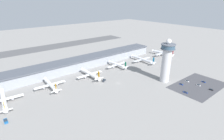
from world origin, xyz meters
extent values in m
plane|color=gray|center=(0.00, 0.00, 0.00)|extent=(1000.00, 1000.00, 0.00)
cube|color=#9399A3|center=(0.00, 70.00, 6.10)|extent=(230.39, 22.00, 12.21)
cube|color=#4C515B|center=(0.00, 70.00, 13.01)|extent=(230.39, 25.00, 1.60)
cube|color=#515154|center=(0.00, 209.18, 0.00)|extent=(345.59, 44.00, 0.01)
cylinder|color=#BCBCC1|center=(46.00, -28.60, 19.09)|extent=(10.15, 10.15, 38.18)
cylinder|color=#565B66|center=(46.00, -28.60, 38.58)|extent=(15.82, 15.82, 0.80)
cylinder|color=#334C60|center=(46.00, -28.60, 41.05)|extent=(14.55, 14.55, 4.12)
cylinder|color=#565B66|center=(46.00, -28.60, 43.61)|extent=(15.82, 15.82, 1.00)
sphere|color=white|center=(46.00, -28.60, 46.84)|extent=(5.46, 5.46, 5.46)
cube|color=#424247|center=(65.47, -59.35, 0.00)|extent=(64.00, 40.00, 0.01)
cylinder|color=white|center=(-108.02, 34.80, 4.10)|extent=(6.64, 35.67, 3.89)
cone|color=white|center=(-106.50, 54.23, 4.10)|extent=(4.15, 3.79, 3.89)
cone|color=white|center=(-109.58, 14.79, 4.10)|extent=(3.85, 4.92, 3.50)
cube|color=white|center=(-107.96, 35.51, 3.42)|extent=(33.95, 7.01, 0.44)
cylinder|color=#A8A8B2|center=(-100.83, 35.95, 2.24)|extent=(2.46, 4.43, 2.14)
cube|color=orange|center=(-109.65, 13.86, 9.15)|extent=(0.52, 2.81, 6.22)
cube|color=white|center=(-109.69, 13.46, 4.49)|extent=(11.01, 2.84, 0.24)
cylinder|color=black|center=(-106.73, 51.29, 1.08)|extent=(0.28, 0.28, 2.16)
cylinder|color=black|center=(-105.31, 34.50, 1.08)|extent=(0.28, 0.28, 2.16)
cylinder|color=black|center=(-110.74, 34.92, 1.08)|extent=(0.28, 0.28, 2.16)
cylinder|color=white|center=(-63.88, 36.86, 4.48)|extent=(4.86, 29.14, 3.80)
cone|color=white|center=(-63.28, 53.07, 4.48)|extent=(3.92, 3.56, 3.80)
cone|color=white|center=(-64.49, 20.08, 4.48)|extent=(3.59, 4.68, 3.42)
cube|color=white|center=(-63.85, 37.44, 3.81)|extent=(33.42, 5.62, 0.44)
cylinder|color=#A8A8B2|center=(-70.80, 38.69, 2.66)|extent=(2.24, 4.25, 2.09)
cylinder|color=#A8A8B2|center=(-56.83, 38.18, 2.66)|extent=(2.24, 4.25, 2.09)
cube|color=orange|center=(-64.52, 19.17, 9.42)|extent=(0.40, 2.81, 6.08)
cube|color=white|center=(-64.54, 18.77, 4.86)|extent=(10.71, 2.39, 0.24)
cylinder|color=black|center=(-63.39, 50.16, 1.29)|extent=(0.28, 0.28, 2.58)
cylinder|color=black|center=(-61.23, 36.54, 1.29)|extent=(0.28, 0.28, 2.58)
cylinder|color=black|center=(-66.54, 36.74, 1.29)|extent=(0.28, 0.28, 2.58)
cylinder|color=white|center=(-15.64, 34.34, 4.44)|extent=(4.75, 29.03, 4.29)
cone|color=white|center=(-15.90, 50.76, 4.44)|extent=(4.35, 3.93, 4.29)
cone|color=white|center=(-15.37, 17.28, 4.44)|extent=(3.94, 5.21, 3.86)
cube|color=white|center=(-15.65, 34.92, 3.69)|extent=(34.08, 4.94, 0.44)
cylinder|color=#A8A8B2|center=(-22.81, 35.81, 2.39)|extent=(2.44, 4.76, 2.36)
cylinder|color=#A8A8B2|center=(-8.52, 36.03, 2.39)|extent=(2.44, 4.76, 2.36)
cube|color=orange|center=(-15.35, 16.25, 10.02)|extent=(0.34, 2.80, 6.87)
cube|color=white|center=(-15.35, 15.85, 4.87)|extent=(12.05, 2.19, 0.24)
cylinder|color=black|center=(-15.85, 47.63, 1.15)|extent=(0.28, 0.28, 2.29)
cylinder|color=black|center=(-12.63, 34.17, 1.15)|extent=(0.28, 0.28, 2.29)
cylinder|color=black|center=(-18.64, 34.07, 1.15)|extent=(0.28, 0.28, 2.29)
cylinder|color=white|center=(31.80, 39.57, 4.45)|extent=(5.44, 25.90, 3.63)
cone|color=white|center=(30.77, 54.02, 4.45)|extent=(3.85, 3.51, 3.63)
cone|color=white|center=(32.87, 24.58, 4.45)|extent=(3.56, 4.57, 3.26)
cube|color=white|center=(31.76, 40.09, 3.82)|extent=(34.50, 6.83, 0.44)
cylinder|color=#A8A8B2|center=(24.51, 40.57, 2.72)|extent=(2.27, 4.12, 1.99)
cylinder|color=#A8A8B2|center=(38.87, 41.59, 2.72)|extent=(2.27, 4.12, 1.99)
cube|color=#14704C|center=(32.93, 23.71, 9.17)|extent=(0.50, 2.81, 5.80)
cube|color=white|center=(32.96, 23.31, 4.81)|extent=(10.27, 2.72, 0.24)
cylinder|color=black|center=(30.97, 51.20, 1.32)|extent=(0.28, 0.28, 2.64)
cylinder|color=black|center=(34.35, 39.47, 1.32)|extent=(0.28, 0.28, 2.64)
cylinder|color=black|center=(29.29, 39.11, 1.32)|extent=(0.28, 0.28, 2.64)
cylinder|color=silver|center=(76.19, 33.02, 4.41)|extent=(4.28, 36.36, 3.77)
cone|color=silver|center=(76.46, 52.87, 4.41)|extent=(3.82, 3.45, 3.77)
cone|color=silver|center=(75.90, 12.61, 4.41)|extent=(3.46, 4.58, 3.40)
cube|color=silver|center=(76.20, 33.75, 3.75)|extent=(33.88, 4.87, 0.44)
cylinder|color=#A8A8B2|center=(69.11, 34.85, 2.61)|extent=(2.13, 4.18, 2.08)
cylinder|color=#A8A8B2|center=(83.31, 34.65, 2.61)|extent=(2.13, 4.18, 2.08)
cube|color=#197FB2|center=(75.89, 11.70, 9.32)|extent=(0.34, 2.80, 6.04)
cube|color=silver|center=(75.88, 11.30, 4.79)|extent=(10.60, 2.15, 0.24)
cylinder|color=black|center=(76.42, 49.97, 1.26)|extent=(0.28, 0.28, 2.52)
cylinder|color=black|center=(78.83, 32.91, 1.26)|extent=(0.28, 0.28, 2.52)
cylinder|color=black|center=(73.54, 32.99, 1.26)|extent=(0.28, 0.28, 2.52)
cylinder|color=silver|center=(126.52, 33.87, 4.84)|extent=(6.10, 30.26, 4.27)
cone|color=silver|center=(125.48, 50.79, 4.84)|extent=(4.50, 4.10, 4.27)
cone|color=silver|center=(127.59, 16.31, 4.84)|extent=(4.15, 5.35, 3.84)
cube|color=silver|center=(126.48, 34.47, 4.09)|extent=(35.37, 6.54, 0.44)
cylinder|color=#A8A8B2|center=(119.05, 35.02, 2.80)|extent=(2.63, 4.83, 2.35)
cylinder|color=#A8A8B2|center=(133.79, 35.92, 2.80)|extent=(2.63, 4.83, 2.35)
cube|color=red|center=(127.65, 15.29, 10.39)|extent=(0.47, 2.81, 6.83)
cube|color=silver|center=(127.68, 14.89, 5.27)|extent=(12.06, 2.73, 0.24)
cylinder|color=black|center=(125.67, 47.67, 1.35)|extent=(0.28, 0.28, 2.70)
cylinder|color=black|center=(129.51, 33.85, 1.35)|extent=(0.28, 0.28, 2.70)
cylinder|color=black|center=(123.54, 33.49, 1.35)|extent=(0.28, 0.28, 2.70)
cube|color=black|center=(-111.84, 4.09, 0.06)|extent=(2.61, 5.38, 0.12)
cube|color=#195699|center=(-111.84, 4.09, 0.67)|extent=(2.73, 6.40, 1.33)
cube|color=#232D38|center=(-111.86, 3.45, 1.88)|extent=(2.33, 1.95, 1.09)
cube|color=black|center=(-8.86, 15.02, 0.06)|extent=(5.58, 4.47, 0.12)
cube|color=#2D333D|center=(-8.86, 15.02, 0.72)|extent=(6.48, 5.04, 1.44)
cube|color=#232D38|center=(-9.39, 14.71, 2.02)|extent=(2.60, 2.64, 1.17)
cube|color=black|center=(39.58, -59.15, 0.06)|extent=(1.79, 4.09, 0.12)
cube|color=navy|center=(39.58, -59.15, 0.38)|extent=(1.89, 4.86, 0.77)
cube|color=#232D38|center=(39.58, -59.27, 1.08)|extent=(1.60, 2.70, 0.63)
cube|color=black|center=(78.60, -59.20, 0.06)|extent=(1.83, 3.88, 0.12)
cube|color=navy|center=(78.60, -59.20, 0.38)|extent=(1.93, 4.61, 0.76)
cube|color=#232D38|center=(78.60, -59.31, 1.07)|extent=(1.64, 2.56, 0.62)
cube|color=black|center=(53.02, -46.49, 0.06)|extent=(1.79, 3.55, 0.12)
cube|color=navy|center=(53.02, -46.49, 0.39)|extent=(1.88, 4.22, 0.77)
cube|color=#232D38|center=(53.02, -46.39, 1.09)|extent=(1.61, 2.34, 0.63)
cube|color=black|center=(65.91, -73.11, 0.06)|extent=(1.83, 3.45, 0.12)
cube|color=black|center=(65.91, -73.11, 0.39)|extent=(1.93, 4.10, 0.78)
cube|color=#232D38|center=(65.90, -73.01, 1.10)|extent=(1.64, 2.28, 0.64)
cube|color=black|center=(65.61, -59.50, 0.06)|extent=(1.91, 3.93, 0.12)
cube|color=silver|center=(65.61, -59.50, 0.40)|extent=(2.02, 4.66, 0.80)
cube|color=#232D38|center=(65.61, -59.62, 1.13)|extent=(1.71, 2.59, 0.65)
cube|color=black|center=(65.59, -46.34, 0.06)|extent=(1.85, 3.52, 0.12)
cube|color=silver|center=(65.59, -46.34, 0.41)|extent=(1.94, 4.18, 0.82)
cube|color=#232D38|center=(65.59, -46.24, 1.16)|extent=(1.68, 2.31, 0.67)
camera|label=1|loc=(-116.83, -133.97, 88.38)|focal=28.00mm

